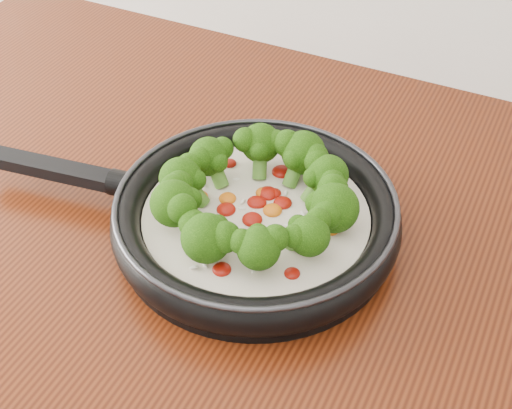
% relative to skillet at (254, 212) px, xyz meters
% --- Properties ---
extents(skillet, '(0.55, 0.39, 0.10)m').
position_rel_skillet_xyz_m(skillet, '(0.00, 0.00, 0.00)').
color(skillet, black).
rests_on(skillet, counter).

